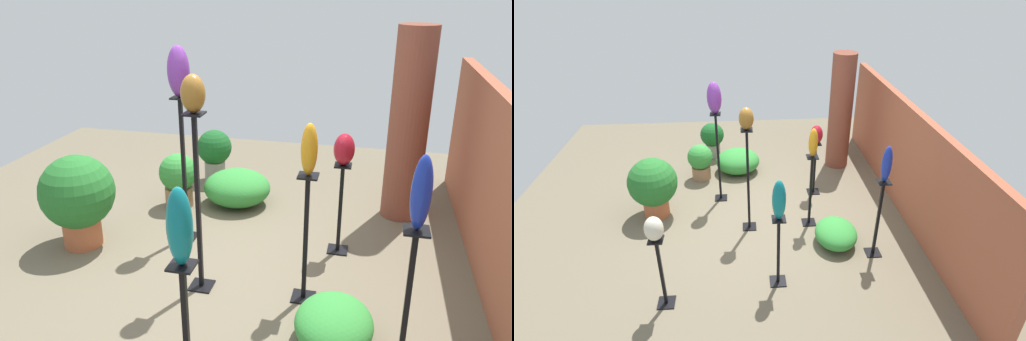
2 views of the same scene
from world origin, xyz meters
TOP-DOWN VIEW (x-y plane):
  - ground_plane at (0.00, 0.00)m, footprint 8.00×8.00m
  - brick_wall_back at (0.00, 2.29)m, footprint 5.60×0.12m
  - brick_pillar at (-1.59, 1.59)m, footprint 0.42×0.42m
  - pedestal_cobalt at (1.05, 1.52)m, footprint 0.20×0.20m
  - pedestal_ruby at (-0.59, 0.97)m, footprint 0.20×0.20m
  - pedestal_bronze at (0.32, -0.15)m, footprint 0.20×0.20m
  - pedestal_teal at (1.49, 0.17)m, footprint 0.20×0.20m
  - pedestal_amber at (0.28, 0.75)m, footprint 0.20×0.20m
  - pedestal_violet at (-0.51, -0.60)m, footprint 0.20×0.20m
  - art_vase_cobalt at (1.05, 1.52)m, footprint 0.13×0.12m
  - art_vase_ruby at (-0.59, 0.97)m, footprint 0.22×0.20m
  - art_vase_bronze at (0.32, -0.15)m, footprint 0.19×0.20m
  - art_vase_teal at (1.49, 0.17)m, footprint 0.16×0.16m
  - art_vase_amber at (0.28, 0.75)m, footprint 0.13×0.13m
  - art_vase_violet at (-0.51, -0.60)m, footprint 0.20×0.22m
  - potted_plant_mid_right at (-0.11, -1.59)m, footprint 0.74×0.74m
  - potted_plant_mid_left at (-1.23, -0.98)m, footprint 0.45×0.45m
  - potted_plant_front_left at (-2.09, -0.80)m, footprint 0.46×0.46m
  - foliage_bed_east at (-1.44, -0.31)m, footprint 0.76×0.80m
  - foliage_bed_west at (0.79, 1.05)m, footprint 0.69×0.59m

SIDE VIEW (x-z plane):
  - ground_plane at x=0.00m, z-range 0.00..0.00m
  - foliage_bed_west at x=0.79m, z-range 0.00..0.33m
  - foliage_bed_east at x=-1.44m, z-range 0.00..0.42m
  - potted_plant_mid_left at x=-1.23m, z-range 0.03..0.69m
  - pedestal_ruby at x=-0.59m, z-range -0.05..0.88m
  - potted_plant_front_left at x=-2.09m, z-range 0.06..0.77m
  - pedestal_teal at x=1.49m, z-range -0.05..0.92m
  - pedestal_amber at x=0.28m, z-range -0.05..1.09m
  - pedestal_cobalt at x=1.05m, z-range -0.05..1.09m
  - potted_plant_mid_right at x=-0.11m, z-range 0.07..1.03m
  - pedestal_violet at x=-0.51m, z-range -0.05..1.45m
  - pedestal_bronze at x=0.32m, z-range -0.06..1.53m
  - brick_wall_back at x=0.00m, z-range 0.00..1.66m
  - brick_pillar at x=-1.59m, z-range 0.00..2.14m
  - art_vase_ruby at x=-0.59m, z-range 0.92..1.23m
  - art_vase_teal at x=1.49m, z-range 0.97..1.47m
  - art_vase_amber at x=0.28m, z-range 1.14..1.56m
  - art_vase_cobalt at x=1.05m, z-range 1.14..1.62m
  - art_vase_bronze at x=0.32m, z-range 1.59..1.89m
  - art_vase_violet at x=-0.51m, z-range 1.51..2.00m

